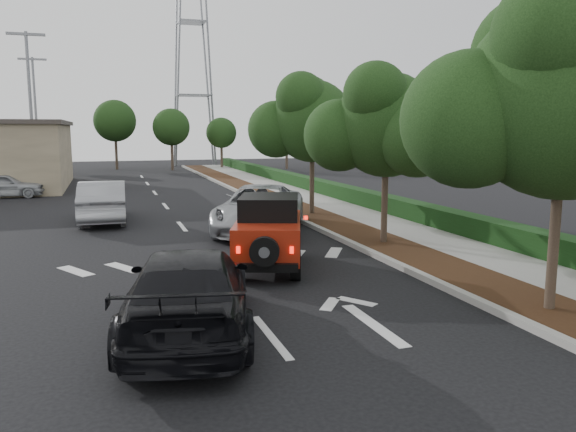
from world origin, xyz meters
name	(u,v)px	position (x,y,z in m)	size (l,w,h in m)	color
ground	(271,337)	(0.00, 0.00, 0.00)	(120.00, 120.00, 0.00)	black
curb	(297,219)	(4.60, 12.00, 0.07)	(0.20, 70.00, 0.15)	#9E9B93
planting_strip	(320,218)	(5.60, 12.00, 0.06)	(1.80, 70.00, 0.12)	black
sidewalk	(363,216)	(7.50, 12.00, 0.06)	(2.00, 70.00, 0.12)	gray
hedge	(393,206)	(8.90, 12.00, 0.40)	(0.80, 70.00, 0.80)	black
transmission_tower	(195,166)	(6.00, 48.00, 0.00)	(7.00, 4.00, 28.00)	slate
street_tree_near	(549,314)	(5.60, -0.50, 0.00)	(3.80, 3.80, 5.92)	black
street_tree_mid	(383,245)	(5.60, 6.50, 0.00)	(3.20, 3.20, 5.32)	black
street_tree_far	(312,216)	(5.60, 13.00, 0.00)	(3.40, 3.40, 5.62)	black
light_pole_a	(37,193)	(-6.50, 26.00, 0.00)	(2.00, 0.22, 9.00)	slate
light_pole_b	(40,177)	(-7.50, 38.00, 0.00)	(2.00, 0.22, 9.00)	slate
red_jeep	(269,231)	(1.39, 4.92, 0.96)	(2.65, 3.86, 1.89)	black
silver_suv_ahead	(260,209)	(2.53, 10.06, 0.82)	(2.73, 5.93, 1.65)	#A4A7AB
black_suv_oncoming	(189,292)	(-1.33, 0.63, 0.77)	(2.15, 5.29, 1.54)	black
silver_sedan_oncoming	(103,201)	(-2.80, 14.15, 0.81)	(1.72, 4.94, 1.63)	#9A9CA1
parked_suv	(5,185)	(-7.83, 24.17, 0.67)	(1.58, 3.92, 1.34)	#A4A8AC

